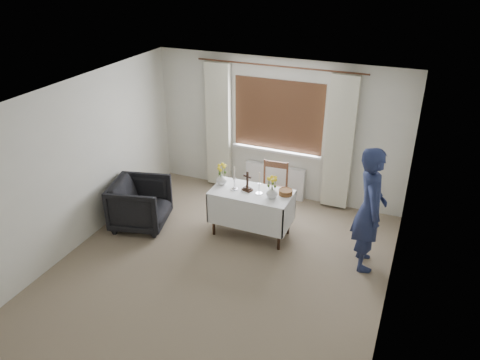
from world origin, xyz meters
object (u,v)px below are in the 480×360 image
(wooden_chair, at_px, (272,192))
(armchair, at_px, (140,204))
(altar_table, at_px, (251,213))
(flower_vase_right, at_px, (272,192))
(flower_vase_left, at_px, (222,179))
(wooden_cross, at_px, (247,181))
(person, at_px, (370,209))

(wooden_chair, height_order, armchair, wooden_chair)
(altar_table, distance_m, flower_vase_right, 0.59)
(flower_vase_left, height_order, flower_vase_right, flower_vase_right)
(altar_table, height_order, armchair, armchair)
(armchair, xyz_separation_m, wooden_cross, (1.68, 0.45, 0.53))
(wooden_chair, distance_m, person, 1.82)
(altar_table, bearing_deg, person, -3.35)
(altar_table, height_order, flower_vase_left, flower_vase_left)
(wooden_cross, bearing_deg, person, 15.01)
(person, bearing_deg, wooden_chair, 50.91)
(wooden_cross, bearing_deg, wooden_chair, 87.97)
(wooden_chair, height_order, wooden_cross, wooden_cross)
(person, bearing_deg, flower_vase_right, 71.99)
(person, xyz_separation_m, flower_vase_right, (-1.43, 0.05, -0.05))
(altar_table, bearing_deg, flower_vase_left, 174.00)
(flower_vase_left, xyz_separation_m, flower_vase_right, (0.87, -0.11, 0.00))
(armchair, xyz_separation_m, flower_vase_left, (1.23, 0.49, 0.46))
(altar_table, height_order, person, person)
(flower_vase_right, bearing_deg, person, -1.90)
(person, bearing_deg, altar_table, 70.53)
(person, bearing_deg, flower_vase_left, 69.93)
(person, relative_size, flower_vase_right, 10.03)
(flower_vase_left, bearing_deg, person, -3.96)
(armchair, bearing_deg, wooden_chair, -75.75)
(flower_vase_left, bearing_deg, flower_vase_right, -7.32)
(armchair, bearing_deg, person, -98.74)
(armchair, relative_size, person, 0.48)
(armchair, height_order, flower_vase_left, flower_vase_left)
(person, distance_m, wooden_cross, 1.85)
(armchair, relative_size, flower_vase_left, 4.87)
(wooden_chair, xyz_separation_m, wooden_cross, (-0.22, -0.57, 0.44))
(wooden_chair, xyz_separation_m, armchair, (-1.89, -1.02, -0.09))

